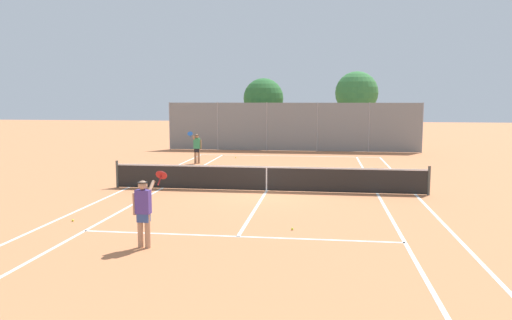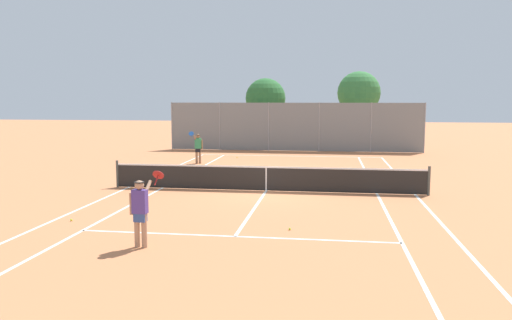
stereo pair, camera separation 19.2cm
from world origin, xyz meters
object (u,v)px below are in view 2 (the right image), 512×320
object	(u,v)px
loose_tennis_ball_1	(237,157)
tree_behind_left	(265,99)
player_far_left	(198,147)
loose_tennis_ball_0	(290,229)
loose_tennis_ball_2	(71,220)
tennis_net	(266,178)
player_near_side	(140,209)
tree_behind_right	(360,94)

from	to	relation	value
loose_tennis_ball_1	tree_behind_left	distance (m)	7.79
player_far_left	loose_tennis_ball_0	xyz separation A→B (m)	(6.00, -13.18, -0.89)
loose_tennis_ball_2	tennis_net	bearing A→B (deg)	47.90
player_near_side	player_far_left	world-z (taller)	same
loose_tennis_ball_0	tree_behind_right	xyz separation A→B (m)	(3.15, 23.86, 3.82)
tennis_net	loose_tennis_ball_0	distance (m)	5.75
tree_behind_right	player_far_left	bearing A→B (deg)	-130.60
tree_behind_left	loose_tennis_ball_2	bearing A→B (deg)	-96.79
player_far_left	tree_behind_left	bearing A→B (deg)	75.98
player_far_left	loose_tennis_ball_1	world-z (taller)	player_far_left
tennis_net	loose_tennis_ball_1	size ratio (longest dim) A/B	181.82
player_near_side	tree_behind_right	bearing A→B (deg)	75.90
tennis_net	loose_tennis_ball_1	bearing A→B (deg)	106.26
loose_tennis_ball_0	loose_tennis_ball_1	xyz separation A→B (m)	(-4.38, 16.02, 0.00)
player_far_left	tree_behind_left	xyz separation A→B (m)	(2.45, 9.79, 2.54)
player_far_left	loose_tennis_ball_2	bearing A→B (deg)	-91.23
tennis_net	tree_behind_right	world-z (taller)	tree_behind_right
loose_tennis_ball_0	tree_behind_right	world-z (taller)	tree_behind_right
tennis_net	tree_behind_right	distance (m)	19.12
player_near_side	loose_tennis_ball_0	bearing A→B (deg)	31.27
tennis_net	player_far_left	distance (m)	8.94
player_far_left	loose_tennis_ball_1	size ratio (longest dim) A/B	26.88
tree_behind_left	player_far_left	bearing A→B (deg)	-104.02
loose_tennis_ball_2	tree_behind_left	distance (m)	23.29
player_far_left	tree_behind_right	xyz separation A→B (m)	(9.15, 10.68, 2.92)
player_near_side	tree_behind_left	world-z (taller)	tree_behind_left
player_far_left	tennis_net	bearing A→B (deg)	-58.44
loose_tennis_ball_2	loose_tennis_ball_0	bearing A→B (deg)	-0.86
player_near_side	loose_tennis_ball_2	xyz separation A→B (m)	(-2.93, 2.13, -0.89)
tree_behind_right	loose_tennis_ball_2	bearing A→B (deg)	-111.65
loose_tennis_ball_1	player_far_left	bearing A→B (deg)	-119.75
tennis_net	player_near_side	xyz separation A→B (m)	(-2.02, -7.61, 0.42)
loose_tennis_ball_0	loose_tennis_ball_2	world-z (taller)	same
tennis_net	player_near_side	distance (m)	7.89
loose_tennis_ball_1	tree_behind_right	world-z (taller)	tree_behind_right
loose_tennis_ball_1	tree_behind_right	distance (m)	11.52
tree_behind_right	player_near_side	bearing A→B (deg)	-104.10
player_near_side	loose_tennis_ball_0	xyz separation A→B (m)	(3.35, 2.04, -0.89)
loose_tennis_ball_2	tree_behind_right	world-z (taller)	tree_behind_right
loose_tennis_ball_2	tree_behind_left	bearing A→B (deg)	83.21
loose_tennis_ball_1	tree_behind_right	size ratio (longest dim) A/B	0.01
tree_behind_left	tree_behind_right	size ratio (longest dim) A/B	0.91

